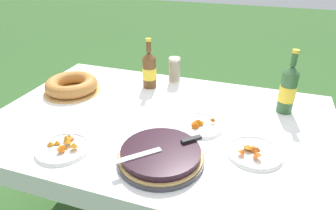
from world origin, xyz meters
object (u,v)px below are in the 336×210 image
at_px(berry_tart, 161,156).
at_px(bundt_cake, 72,85).
at_px(cup_stack, 174,70).
at_px(snack_plate_right, 199,125).
at_px(snack_plate_near, 254,152).
at_px(cider_bottle_green, 288,89).
at_px(snack_plate_left, 63,147).
at_px(cider_bottle_amber, 149,70).
at_px(serving_knife, 167,147).

bearing_deg(berry_tart, bundt_cake, 148.36).
height_order(cup_stack, snack_plate_right, cup_stack).
height_order(berry_tart, snack_plate_near, same).
distance_m(bundt_cake, cup_stack, 0.63).
bearing_deg(cider_bottle_green, bundt_cake, -172.92).
height_order(snack_plate_near, snack_plate_left, snack_plate_near).
bearing_deg(cup_stack, cider_bottle_amber, -136.44).
height_order(serving_knife, snack_plate_right, serving_knife).
relative_size(bundt_cake, snack_plate_left, 1.46).
bearing_deg(serving_knife, berry_tart, 0.00).
bearing_deg(berry_tart, snack_plate_right, 74.03).
bearing_deg(cider_bottle_green, serving_knife, -128.18).
distance_m(cup_stack, cider_bottle_amber, 0.17).
relative_size(bundt_cake, snack_plate_near, 1.42).
xyz_separation_m(cider_bottle_amber, snack_plate_near, (0.67, -0.49, -0.10)).
bearing_deg(cup_stack, bundt_cake, -148.58).
relative_size(cup_stack, snack_plate_near, 0.69).
distance_m(serving_knife, cider_bottle_green, 0.74).
relative_size(berry_tart, snack_plate_left, 1.54).
height_order(cider_bottle_amber, snack_plate_near, cider_bottle_amber).
relative_size(berry_tart, snack_plate_near, 1.50).
height_order(serving_knife, snack_plate_near, serving_knife).
xyz_separation_m(cup_stack, snack_plate_left, (-0.23, -0.84, -0.07)).
xyz_separation_m(cider_bottle_green, snack_plate_left, (-0.90, -0.66, -0.12)).
bearing_deg(cider_bottle_green, snack_plate_left, -143.75).
distance_m(cider_bottle_green, snack_plate_near, 0.46).
relative_size(cider_bottle_green, cider_bottle_amber, 1.11).
xyz_separation_m(serving_knife, cider_bottle_amber, (-0.33, 0.64, 0.05)).
bearing_deg(cider_bottle_amber, snack_plate_right, -41.84).
bearing_deg(serving_knife, cider_bottle_green, -172.62).
bearing_deg(bundt_cake, snack_plate_left, -59.19).
distance_m(snack_plate_near, snack_plate_right, 0.30).
relative_size(berry_tart, serving_knife, 1.24).
xyz_separation_m(berry_tart, serving_knife, (0.02, 0.02, 0.04)).
distance_m(berry_tart, snack_plate_left, 0.43).
relative_size(cup_stack, snack_plate_left, 0.71).
relative_size(serving_knife, snack_plate_left, 1.24).
height_order(bundt_cake, cider_bottle_green, cider_bottle_green).
bearing_deg(bundt_cake, cider_bottle_green, 7.08).
bearing_deg(bundt_cake, berry_tart, -31.64).
bearing_deg(snack_plate_left, cider_bottle_green, 36.25).
distance_m(bundt_cake, cider_bottle_green, 1.21).
bearing_deg(snack_plate_right, berry_tart, -105.97).
bearing_deg(snack_plate_right, bundt_cake, 169.91).
bearing_deg(serving_knife, cider_bottle_amber, -106.95).
xyz_separation_m(cider_bottle_green, cider_bottle_amber, (-0.79, 0.06, -0.02)).
xyz_separation_m(serving_knife, cider_bottle_green, (0.45, 0.58, 0.06)).
xyz_separation_m(cup_stack, cider_bottle_amber, (-0.12, -0.12, 0.03)).
relative_size(serving_knife, snack_plate_right, 1.23).
relative_size(serving_knife, cider_bottle_amber, 0.94).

